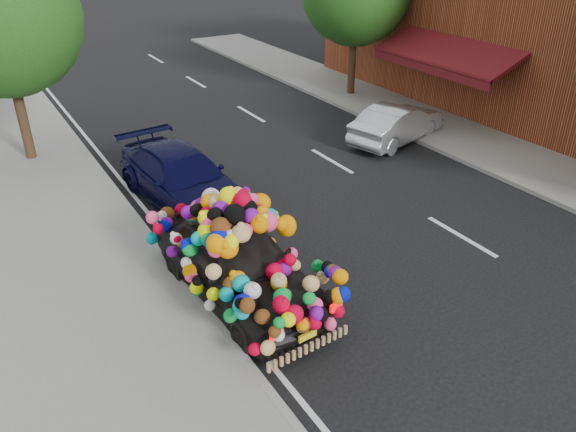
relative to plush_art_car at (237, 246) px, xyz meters
name	(u,v)px	position (x,y,z in m)	size (l,w,h in m)	color
ground	(328,286)	(1.59, -0.64, -1.06)	(100.00, 100.00, 0.00)	black
sidewalk	(104,365)	(-2.71, -0.64, -1.00)	(4.00, 60.00, 0.12)	gray
kerb	(217,324)	(-0.76, -0.64, -1.00)	(0.15, 60.00, 0.13)	gray
footpath_far	(496,150)	(9.79, 2.36, -1.00)	(3.00, 40.00, 0.12)	gray
lane_markings	(461,236)	(5.19, -0.64, -1.06)	(6.00, 50.00, 0.01)	silver
plush_art_car	(237,246)	(0.00, 0.00, 0.00)	(2.36, 4.54, 2.08)	black
navy_sedan	(182,178)	(0.57, 4.14, -0.41)	(1.83, 4.49, 1.30)	black
silver_hatchback	(397,123)	(7.82, 4.63, -0.47)	(1.25, 3.58, 1.18)	silver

